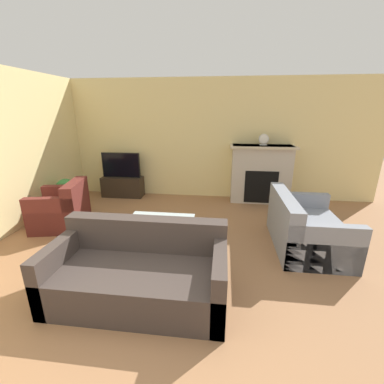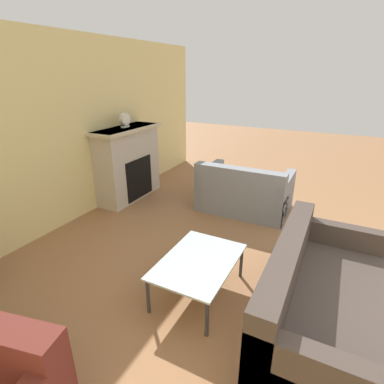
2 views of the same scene
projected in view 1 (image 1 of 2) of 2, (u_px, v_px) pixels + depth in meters
The scene contains 12 objects.
ground_plane at pixel (117, 370), 2.09m from camera, with size 20.00×20.00×0.00m, color #936642.
wall_back at pixel (190, 140), 5.97m from camera, with size 8.49×0.06×2.70m.
wall_left at pixel (0, 153), 4.13m from camera, with size 0.06×7.51×2.70m.
fireplace at pixel (261, 173), 5.75m from camera, with size 1.41×0.51×1.28m.
tv_stand at pixel (123, 187), 6.22m from camera, with size 0.97×0.37×0.48m.
tv at pixel (121, 165), 6.05m from camera, with size 0.91×0.06×0.59m.
couch_sectional at pixel (140, 273), 2.85m from camera, with size 1.90×0.93×0.82m.
couch_loveseat at pixel (305, 229), 3.90m from camera, with size 0.97×1.43×0.82m.
armchair_by_window at pixel (62, 210), 4.60m from camera, with size 0.97×1.01×0.82m.
coffee_table at pixel (160, 223), 3.91m from camera, with size 1.01×0.69×0.40m.
potted_plant at pixel (66, 192), 5.35m from camera, with size 0.39×0.39×0.66m.
mantel_clock at pixel (264, 139), 5.52m from camera, with size 0.21×0.07×0.24m.
Camera 1 is at (0.79, -1.46, 2.02)m, focal length 24.00 mm.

